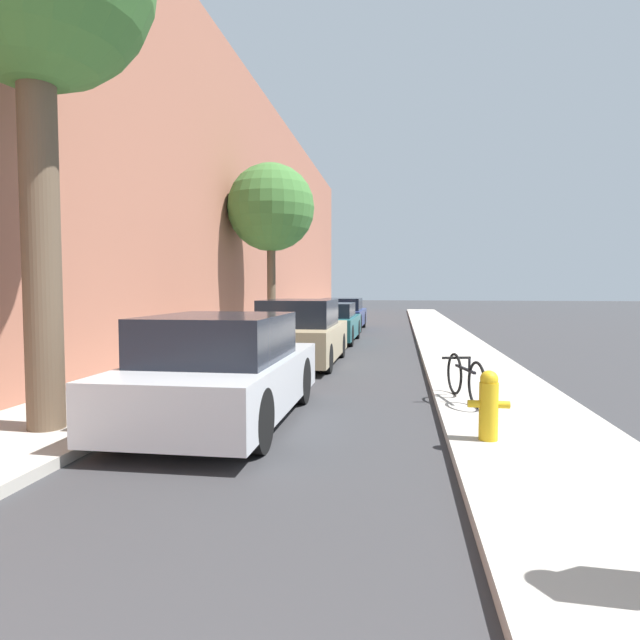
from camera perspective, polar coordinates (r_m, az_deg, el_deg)
The scene contains 11 objects.
ground_plane at distance 15.56m, azimuth 3.36°, elevation -3.07°, with size 120.00×120.00×0.00m, color #333335.
sidewalk_left at distance 16.07m, azimuth -7.01°, elevation -2.66°, with size 2.00×52.00×0.12m.
sidewalk_right at distance 15.57m, azimuth 14.07°, elevation -2.94°, with size 2.00×52.00×0.12m.
building_facade_left at distance 16.64m, azimuth -11.73°, elevation 13.30°, with size 0.70×52.00×9.26m.
parked_car_silver at distance 7.16m, azimuth -10.27°, elevation -5.37°, with size 1.79×4.04×1.41m.
parked_car_champagne at distance 12.41m, azimuth -2.07°, elevation -1.50°, with size 1.75×4.10×1.49m.
parked_car_teal at distance 17.43m, azimuth 1.05°, elevation -0.34°, with size 1.71×4.06×1.27m.
parked_car_navy at distance 22.60m, azimuth 2.38°, elevation 0.59°, with size 1.76×4.16×1.32m.
street_tree_far at distance 17.08m, azimuth -5.20°, elevation 11.65°, with size 2.70×2.70×5.46m.
fire_hydrant at distance 6.15m, azimuth 17.37°, elevation -8.48°, with size 0.44×0.20×0.75m.
bicycle at distance 8.15m, azimuth 15.04°, elevation -5.94°, with size 0.50×1.54×0.64m.
Camera 1 is at (1.36, 0.60, 1.76)m, focal length 30.32 mm.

